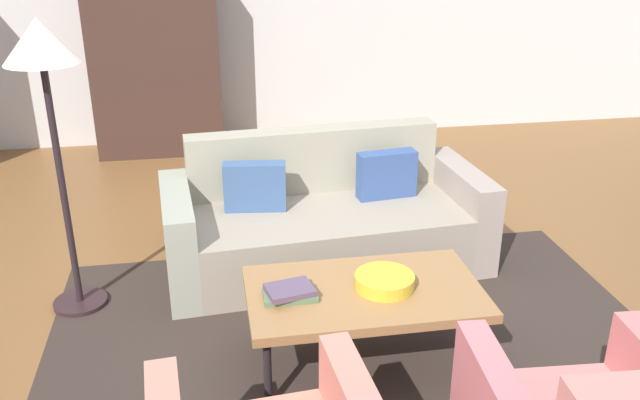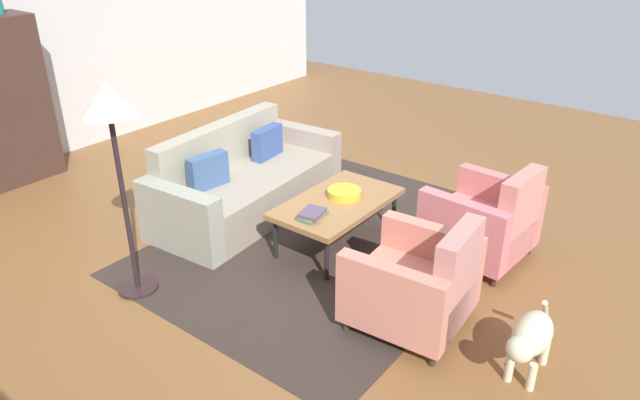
% 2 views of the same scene
% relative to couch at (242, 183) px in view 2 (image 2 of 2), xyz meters
% --- Properties ---
extents(ground_plane, '(11.22, 11.22, 0.00)m').
position_rel_couch_xyz_m(ground_plane, '(-0.06, -0.75, -0.29)').
color(ground_plane, brown).
extents(wall_back, '(9.35, 0.12, 2.80)m').
position_rel_couch_xyz_m(wall_back, '(-0.06, 2.93, 1.11)').
color(wall_back, silver).
rests_on(wall_back, ground).
extents(area_rug, '(3.40, 2.60, 0.01)m').
position_rel_couch_xyz_m(area_rug, '(0.01, -1.14, -0.28)').
color(area_rug, '#342A24').
rests_on(area_rug, ground).
extents(couch, '(2.16, 1.05, 0.86)m').
position_rel_couch_xyz_m(couch, '(0.00, 0.00, 0.00)').
color(couch, gray).
rests_on(couch, ground).
extents(coffee_table, '(1.20, 0.70, 0.45)m').
position_rel_couch_xyz_m(coffee_table, '(0.01, -1.19, 0.12)').
color(coffee_table, black).
rests_on(coffee_table, ground).
extents(armchair_left, '(0.86, 0.86, 0.88)m').
position_rel_couch_xyz_m(armchair_left, '(-0.59, -2.35, 0.06)').
color(armchair_left, '#322919').
rests_on(armchair_left, ground).
extents(armchair_right, '(0.85, 0.85, 0.88)m').
position_rel_couch_xyz_m(armchair_right, '(0.60, -2.35, 0.06)').
color(armchair_right, black).
rests_on(armchair_right, ground).
extents(fruit_bowl, '(0.31, 0.31, 0.07)m').
position_rel_couch_xyz_m(fruit_bowl, '(0.11, -1.19, 0.19)').
color(fruit_bowl, gold).
rests_on(fruit_bowl, coffee_table).
extents(book_stack, '(0.27, 0.22, 0.06)m').
position_rel_couch_xyz_m(book_stack, '(-0.38, -1.20, 0.19)').
color(book_stack, '#55714D').
rests_on(book_stack, coffee_table).
extents(floor_lamp, '(0.40, 0.40, 1.72)m').
position_rel_couch_xyz_m(floor_lamp, '(-1.56, -0.33, 1.16)').
color(floor_lamp, '#2F1E21').
rests_on(floor_lamp, ground).
extents(dog, '(0.71, 0.26, 0.48)m').
position_rel_couch_xyz_m(dog, '(-0.62, -3.18, 0.03)').
color(dog, beige).
rests_on(dog, ground).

